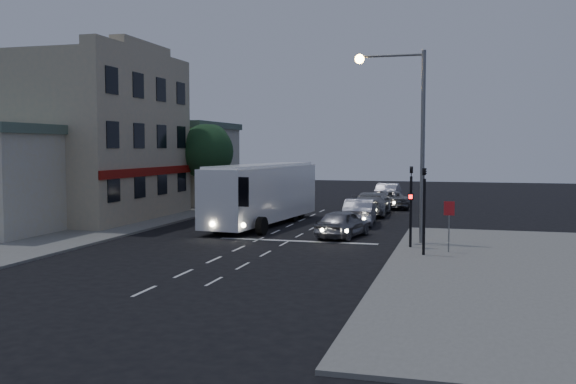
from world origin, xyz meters
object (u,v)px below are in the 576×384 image
(car_suv, at_px, (343,224))
(car_extra, at_px, (389,193))
(regulatory_sign, at_px, (449,218))
(streetlight, at_px, (409,124))
(car_sedan_b, at_px, (372,204))
(car_sedan_c, at_px, (390,199))
(traffic_signal_side, at_px, (424,200))
(tour_bus, at_px, (263,192))
(traffic_signal_main, at_px, (411,196))
(car_sedan_a, at_px, (360,212))
(street_tree, at_px, (206,149))

(car_suv, bearing_deg, car_extra, -78.29)
(car_suv, relative_size, regulatory_sign, 1.94)
(car_extra, bearing_deg, streetlight, 99.50)
(car_sedan_b, relative_size, car_sedan_c, 1.14)
(car_sedan_b, xyz_separation_m, traffic_signal_side, (4.39, -16.15, 1.61))
(tour_bus, height_order, car_sedan_c, tour_bus)
(traffic_signal_main, bearing_deg, car_sedan_c, 98.94)
(car_sedan_a, relative_size, streetlight, 0.53)
(tour_bus, xyz_separation_m, car_sedan_c, (6.07, 12.76, -1.29))
(car_extra, relative_size, traffic_signal_main, 1.19)
(car_sedan_c, distance_m, streetlight, 19.13)
(traffic_signal_main, bearing_deg, street_tree, 137.97)
(tour_bus, xyz_separation_m, traffic_signal_side, (9.86, -8.87, 0.46))
(car_extra, distance_m, street_tree, 16.63)
(car_sedan_b, bearing_deg, car_sedan_a, 89.87)
(tour_bus, bearing_deg, streetlight, -25.50)
(tour_bus, height_order, regulatory_sign, tour_bus)
(car_suv, xyz_separation_m, car_sedan_b, (-0.03, 11.15, 0.08))
(car_suv, xyz_separation_m, traffic_signal_main, (3.66, -3.02, 1.69))
(car_sedan_a, xyz_separation_m, regulatory_sign, (5.33, -9.64, 0.81))
(tour_bus, height_order, car_sedan_b, tour_bus)
(traffic_signal_side, bearing_deg, streetlight, 105.70)
(car_sedan_a, height_order, traffic_signal_main, traffic_signal_main)
(car_suv, relative_size, streetlight, 0.47)
(traffic_signal_side, relative_size, streetlight, 0.46)
(streetlight, relative_size, street_tree, 1.45)
(regulatory_sign, bearing_deg, traffic_signal_side, -136.08)
(car_extra, height_order, streetlight, streetlight)
(car_sedan_a, bearing_deg, street_tree, -28.82)
(tour_bus, bearing_deg, regulatory_sign, -29.99)
(traffic_signal_main, bearing_deg, car_extra, 98.54)
(tour_bus, relative_size, traffic_signal_main, 2.94)
(streetlight, xyz_separation_m, street_tree, (-15.55, 12.82, -1.23))
(car_sedan_a, bearing_deg, streetlight, 111.11)
(car_sedan_b, distance_m, traffic_signal_side, 16.81)
(regulatory_sign, xyz_separation_m, streetlight, (-1.96, 2.44, 4.14))
(tour_bus, xyz_separation_m, traffic_signal_main, (9.16, -6.89, 0.46))
(tour_bus, distance_m, regulatory_sign, 13.44)
(streetlight, bearing_deg, car_sedan_a, 115.13)
(traffic_signal_main, relative_size, traffic_signal_side, 1.00)
(car_sedan_a, relative_size, regulatory_sign, 2.16)
(car_sedan_b, bearing_deg, streetlight, 104.37)
(street_tree, bearing_deg, car_sedan_c, 23.06)
(car_sedan_c, xyz_separation_m, streetlight, (2.84, -18.23, 5.06))
(car_sedan_a, bearing_deg, car_extra, -93.55)
(car_sedan_a, height_order, street_tree, street_tree)
(car_sedan_c, bearing_deg, car_extra, -98.98)
(traffic_signal_main, xyz_separation_m, street_tree, (-15.81, 14.25, 2.08))
(traffic_signal_main, bearing_deg, tour_bus, 143.03)
(car_suv, height_order, car_sedan_b, car_sedan_b)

